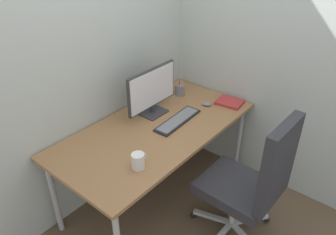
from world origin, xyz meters
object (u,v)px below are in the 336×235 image
(pen_holder, at_px, (180,89))
(monitor, at_px, (152,90))
(office_chair, at_px, (253,182))
(keyboard, at_px, (178,120))
(coffee_mug, at_px, (138,161))
(notebook, at_px, (230,102))
(mouse, at_px, (206,104))

(pen_holder, bearing_deg, monitor, -175.74)
(office_chair, height_order, monitor, monitor)
(keyboard, distance_m, coffee_mug, 0.63)
(coffee_mug, bearing_deg, pen_holder, 23.48)
(office_chair, bearing_deg, notebook, 42.56)
(pen_holder, height_order, coffee_mug, pen_holder)
(office_chair, relative_size, pen_holder, 5.91)
(keyboard, relative_size, notebook, 2.21)
(pen_holder, bearing_deg, coffee_mug, -156.52)
(notebook, relative_size, coffee_mug, 1.80)
(monitor, distance_m, notebook, 0.72)
(monitor, bearing_deg, pen_holder, 4.26)
(mouse, height_order, coffee_mug, coffee_mug)
(office_chair, distance_m, coffee_mug, 0.81)
(monitor, xyz_separation_m, coffee_mug, (-0.58, -0.40, -0.16))
(mouse, bearing_deg, coffee_mug, 174.24)
(mouse, bearing_deg, pen_holder, 73.63)
(keyboard, xyz_separation_m, mouse, (0.36, -0.03, 0.01))
(notebook, xyz_separation_m, coffee_mug, (-1.14, 0.01, 0.04))
(office_chair, xyz_separation_m, keyboard, (0.09, 0.73, 0.17))
(mouse, xyz_separation_m, pen_holder, (0.02, 0.31, 0.04))
(notebook, bearing_deg, keyboard, 154.39)
(pen_holder, distance_m, notebook, 0.47)
(coffee_mug, bearing_deg, notebook, -0.57)
(mouse, xyz_separation_m, notebook, (0.16, -0.14, -0.00))
(mouse, height_order, notebook, mouse)
(pen_holder, relative_size, coffee_mug, 1.53)
(monitor, distance_m, keyboard, 0.32)
(mouse, relative_size, pen_holder, 0.46)
(monitor, distance_m, coffee_mug, 0.73)
(mouse, relative_size, notebook, 0.39)
(mouse, distance_m, notebook, 0.21)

